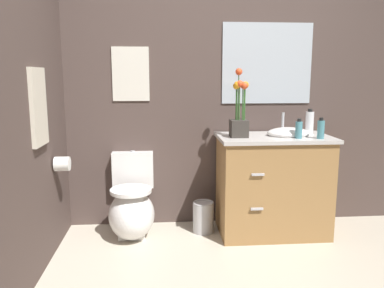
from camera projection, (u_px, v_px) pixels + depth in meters
The scene contains 13 objects.
wall_back at pixel (242, 86), 3.48m from camera, with size 4.23×0.05×2.50m, color #4C3D38.
wall_left at pixel (14, 92), 2.27m from camera, with size 0.05×4.30×2.50m, color #4C3D38.
toilet at pixel (132, 208), 3.28m from camera, with size 0.38×0.59×0.69m.
vanity_cabinet at pixel (273, 184), 3.32m from camera, with size 0.94×0.56×1.03m.
flower_vase at pixel (239, 114), 3.16m from camera, with size 0.14×0.14×0.55m.
soap_bottle at pixel (321, 129), 3.09m from camera, with size 0.06×0.06×0.17m.
lotion_bottle at pixel (299, 129), 3.10m from camera, with size 0.06×0.06×0.16m.
hand_wash_bottle at pixel (310, 123), 3.32m from camera, with size 0.07×0.07×0.22m.
trash_bin at pixel (203, 217), 3.37m from camera, with size 0.18×0.18×0.27m.
wall_poster at pixel (131, 74), 3.35m from camera, with size 0.32×0.01×0.46m, color silver.
wall_mirror at pixel (267, 64), 3.43m from camera, with size 0.80×0.01×0.70m, color #B2BCC6.
hanging_towel at pixel (39, 107), 2.59m from camera, with size 0.03×0.28×0.52m, color beige.
toilet_paper_roll at pixel (62, 164), 2.97m from camera, with size 0.11×0.11×0.11m, color white.
Camera 1 is at (-0.54, -1.90, 1.35)m, focal length 36.39 mm.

